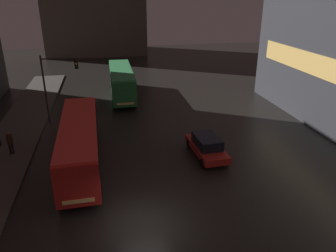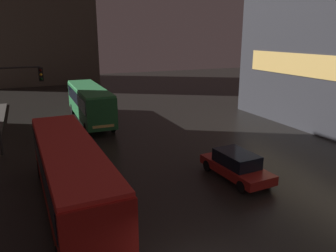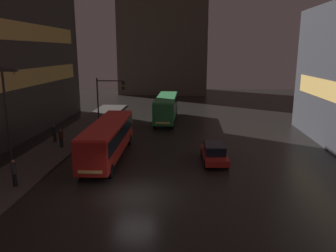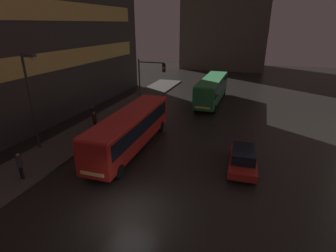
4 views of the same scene
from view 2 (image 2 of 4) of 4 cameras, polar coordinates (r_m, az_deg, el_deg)
building_far_backdrop at (r=60.35m, az=-22.38°, el=17.65°), size 18.07×12.00×22.08m
bus_near at (r=15.40m, az=-16.67°, el=-7.24°), size 2.67×11.43×3.12m
bus_far at (r=30.53m, az=-13.51°, el=4.32°), size 2.46×10.85×3.21m
car_taxi at (r=18.63m, az=11.79°, el=-6.67°), size 2.11×4.61×1.51m
traffic_light_main at (r=23.49m, az=-25.44°, el=5.13°), size 3.13×0.35×6.02m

